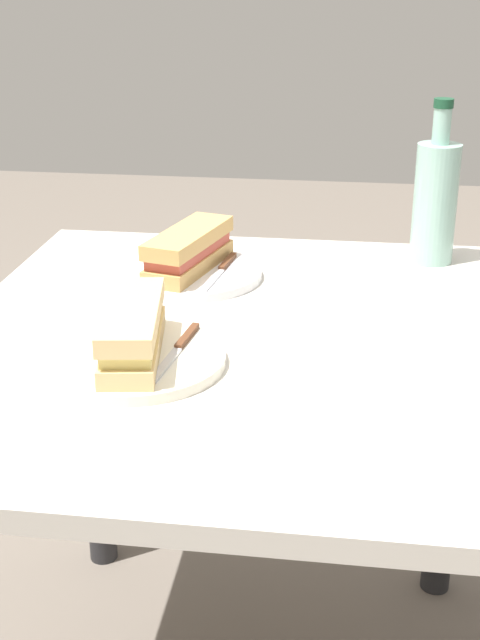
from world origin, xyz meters
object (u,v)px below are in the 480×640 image
at_px(knife_far, 178,348).
at_px(water_bottle, 435,199).
at_px(baguette_sandwich_near, 189,250).
at_px(baguette_sandwich_far, 132,330).
at_px(plate_far, 134,359).
at_px(knife_near, 221,269).
at_px(dining_table, 240,411).
at_px(plate_near, 189,274).

relative_size(knife_far, water_bottle, 0.64).
xyz_separation_m(baguette_sandwich_near, baguette_sandwich_far, (0.34, -0.01, 0.00)).
relative_size(plate_far, water_bottle, 0.86).
xyz_separation_m(knife_near, knife_far, (0.32, -0.01, 0.00)).
distance_m(knife_near, knife_far, 0.32).
xyz_separation_m(plate_far, knife_far, (-0.02, 0.06, 0.01)).
xyz_separation_m(baguette_sandwich_near, knife_near, (0.00, 0.05, -0.03)).
bearing_deg(knife_far, knife_near, 178.73).
relative_size(dining_table, baguette_sandwich_far, 4.06).
height_order(plate_far, water_bottle, water_bottle).
bearing_deg(knife_near, knife_far, -1.27).
distance_m(knife_near, baguette_sandwich_far, 0.35).
distance_m(plate_far, baguette_sandwich_far, 0.04).
distance_m(plate_far, knife_far, 0.06).
bearing_deg(knife_far, plate_far, -70.49).
bearing_deg(knife_near, water_bottle, 112.85).
relative_size(dining_table, plate_near, 3.79).
relative_size(baguette_sandwich_near, baguette_sandwich_far, 0.99).
bearing_deg(plate_near, plate_far, -1.37).
bearing_deg(dining_table, plate_far, -45.32).
height_order(baguette_sandwich_near, knife_far, baguette_sandwich_near).
relative_size(plate_near, knife_near, 1.35).
bearing_deg(plate_far, knife_far, 109.51).
distance_m(baguette_sandwich_near, knife_near, 0.06).
height_order(knife_near, knife_far, same).
bearing_deg(water_bottle, baguette_sandwich_near, -70.25).
bearing_deg(knife_near, plate_far, -10.44).
height_order(baguette_sandwich_near, water_bottle, water_bottle).
distance_m(plate_near, knife_near, 0.06).
distance_m(baguette_sandwich_near, plate_far, 0.34).
bearing_deg(plate_far, dining_table, 134.68).
distance_m(dining_table, knife_near, 0.27).
xyz_separation_m(dining_table, knife_near, (-0.22, -0.06, 0.14)).
relative_size(baguette_sandwich_near, knife_near, 1.25).
relative_size(plate_near, water_bottle, 0.86).
xyz_separation_m(plate_near, water_bottle, (-0.15, 0.41, 0.10)).
bearing_deg(water_bottle, plate_near, -70.25).
xyz_separation_m(plate_far, water_bottle, (-0.49, 0.41, 0.10)).
bearing_deg(plate_near, baguette_sandwich_far, -1.37).
height_order(baguette_sandwich_far, water_bottle, water_bottle).
bearing_deg(baguette_sandwich_far, dining_table, 134.68).
height_order(plate_near, water_bottle, water_bottle).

